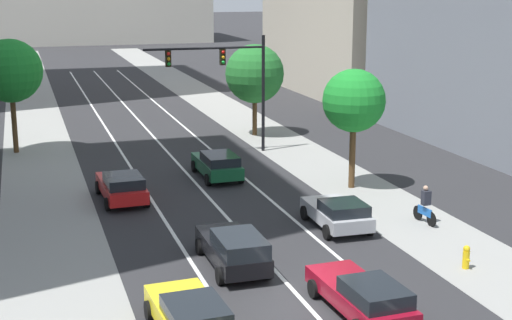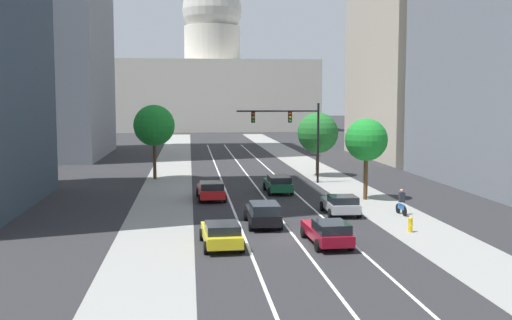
{
  "view_description": "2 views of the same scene",
  "coord_description": "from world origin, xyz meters",
  "px_view_note": "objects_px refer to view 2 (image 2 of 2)",
  "views": [
    {
      "loc": [
        -8.5,
        -21.61,
        10.38
      ],
      "look_at": [
        2.08,
        11.95,
        2.03
      ],
      "focal_mm": 52.77,
      "sensor_mm": 36.0,
      "label": 1
    },
    {
      "loc": [
        -5.75,
        -33.11,
        7.66
      ],
      "look_at": [
        0.0,
        20.63,
        2.32
      ],
      "focal_mm": 43.95,
      "sensor_mm": 36.0,
      "label": 2
    }
  ],
  "objects_px": {
    "car_green": "(278,184)",
    "car_yellow": "(221,233)",
    "car_crimson": "(328,232)",
    "traffic_signal_mast": "(294,127)",
    "cyclist": "(401,202)",
    "street_tree_mid_left": "(154,126)",
    "car_silver": "(341,204)",
    "capitol_building": "(213,82)",
    "fire_hydrant": "(410,224)",
    "car_red": "(211,190)",
    "car_black": "(263,213)",
    "street_tree_near_right": "(366,140)",
    "street_tree_mid_right": "(318,133)"
  },
  "relations": [
    {
      "from": "car_green",
      "to": "car_yellow",
      "type": "bearing_deg",
      "value": 162.81
    },
    {
      "from": "car_crimson",
      "to": "traffic_signal_mast",
      "type": "height_order",
      "value": "traffic_signal_mast"
    },
    {
      "from": "traffic_signal_mast",
      "to": "cyclist",
      "type": "height_order",
      "value": "traffic_signal_mast"
    },
    {
      "from": "traffic_signal_mast",
      "to": "cyclist",
      "type": "bearing_deg",
      "value": -74.34
    },
    {
      "from": "street_tree_mid_left",
      "to": "car_silver",
      "type": "bearing_deg",
      "value": -56.3
    },
    {
      "from": "car_green",
      "to": "traffic_signal_mast",
      "type": "relative_size",
      "value": 0.62
    },
    {
      "from": "car_yellow",
      "to": "car_crimson",
      "type": "height_order",
      "value": "car_crimson"
    },
    {
      "from": "capitol_building",
      "to": "fire_hydrant",
      "type": "distance_m",
      "value": 118.71
    },
    {
      "from": "car_silver",
      "to": "capitol_building",
      "type": "bearing_deg",
      "value": 3.53
    },
    {
      "from": "car_red",
      "to": "car_black",
      "type": "height_order",
      "value": "car_black"
    },
    {
      "from": "car_crimson",
      "to": "fire_hydrant",
      "type": "distance_m",
      "value": 6.02
    },
    {
      "from": "car_green",
      "to": "traffic_signal_mast",
      "type": "bearing_deg",
      "value": -21.34
    },
    {
      "from": "street_tree_near_right",
      "to": "capitol_building",
      "type": "bearing_deg",
      "value": 94.04
    },
    {
      "from": "car_black",
      "to": "street_tree_mid_right",
      "type": "bearing_deg",
      "value": -18.95
    },
    {
      "from": "capitol_building",
      "to": "car_black",
      "type": "relative_size",
      "value": 10.43
    },
    {
      "from": "car_black",
      "to": "fire_hydrant",
      "type": "relative_size",
      "value": 5.14
    },
    {
      "from": "car_green",
      "to": "traffic_signal_mast",
      "type": "xyz_separation_m",
      "value": [
        2.21,
        5.7,
        4.28
      ]
    },
    {
      "from": "car_yellow",
      "to": "car_silver",
      "type": "relative_size",
      "value": 1.12
    },
    {
      "from": "car_yellow",
      "to": "cyclist",
      "type": "relative_size",
      "value": 2.67
    },
    {
      "from": "car_black",
      "to": "car_crimson",
      "type": "bearing_deg",
      "value": -151.47
    },
    {
      "from": "car_black",
      "to": "street_tree_mid_right",
      "type": "distance_m",
      "value": 25.3
    },
    {
      "from": "car_red",
      "to": "car_crimson",
      "type": "height_order",
      "value": "car_red"
    },
    {
      "from": "capitol_building",
      "to": "car_yellow",
      "type": "height_order",
      "value": "capitol_building"
    },
    {
      "from": "car_yellow",
      "to": "street_tree_mid_right",
      "type": "xyz_separation_m",
      "value": [
        10.97,
        28.69,
        3.55
      ]
    },
    {
      "from": "capitol_building",
      "to": "car_crimson",
      "type": "relative_size",
      "value": 10.1
    },
    {
      "from": "fire_hydrant",
      "to": "street_tree_mid_left",
      "type": "height_order",
      "value": "street_tree_mid_left"
    },
    {
      "from": "car_red",
      "to": "street_tree_near_right",
      "type": "height_order",
      "value": "street_tree_near_right"
    },
    {
      "from": "car_green",
      "to": "street_tree_near_right",
      "type": "bearing_deg",
      "value": -122.96
    },
    {
      "from": "car_crimson",
      "to": "car_green",
      "type": "bearing_deg",
      "value": -2.28
    },
    {
      "from": "capitol_building",
      "to": "fire_hydrant",
      "type": "bearing_deg",
      "value": -86.69
    },
    {
      "from": "car_green",
      "to": "car_silver",
      "type": "xyz_separation_m",
      "value": [
        2.77,
        -9.89,
        -0.06
      ]
    },
    {
      "from": "street_tree_mid_left",
      "to": "car_green",
      "type": "bearing_deg",
      "value": -43.47
    },
    {
      "from": "capitol_building",
      "to": "car_yellow",
      "type": "xyz_separation_m",
      "value": [
        -4.15,
        -120.45,
        -10.8
      ]
    },
    {
      "from": "car_red",
      "to": "street_tree_mid_right",
      "type": "bearing_deg",
      "value": -41.13
    },
    {
      "from": "capitol_building",
      "to": "car_red",
      "type": "distance_m",
      "value": 105.91
    },
    {
      "from": "capitol_building",
      "to": "car_silver",
      "type": "xyz_separation_m",
      "value": [
        4.15,
        -112.27,
        -10.81
      ]
    },
    {
      "from": "car_red",
      "to": "car_crimson",
      "type": "xyz_separation_m",
      "value": [
        5.55,
        -15.32,
        -0.03
      ]
    },
    {
      "from": "car_yellow",
      "to": "street_tree_mid_right",
      "type": "bearing_deg",
      "value": -23.74
    },
    {
      "from": "car_black",
      "to": "cyclist",
      "type": "xyz_separation_m",
      "value": [
        9.49,
        2.68,
        0.05
      ]
    },
    {
      "from": "car_green",
      "to": "street_tree_mid_left",
      "type": "height_order",
      "value": "street_tree_mid_left"
    },
    {
      "from": "car_black",
      "to": "car_crimson",
      "type": "xyz_separation_m",
      "value": [
        2.78,
        -5.16,
        -0.08
      ]
    },
    {
      "from": "car_green",
      "to": "fire_hydrant",
      "type": "distance_m",
      "value": 16.54
    },
    {
      "from": "car_red",
      "to": "traffic_signal_mast",
      "type": "bearing_deg",
      "value": -44.06
    },
    {
      "from": "car_black",
      "to": "car_red",
      "type": "bearing_deg",
      "value": 15.38
    },
    {
      "from": "cyclist",
      "to": "street_tree_near_right",
      "type": "bearing_deg",
      "value": 0.64
    },
    {
      "from": "car_crimson",
      "to": "car_silver",
      "type": "bearing_deg",
      "value": -20.63
    },
    {
      "from": "street_tree_near_right",
      "to": "car_yellow",
      "type": "bearing_deg",
      "value": -129.54
    },
    {
      "from": "car_red",
      "to": "street_tree_near_right",
      "type": "bearing_deg",
      "value": -97.2
    },
    {
      "from": "car_silver",
      "to": "traffic_signal_mast",
      "type": "distance_m",
      "value": 16.19
    },
    {
      "from": "car_yellow",
      "to": "street_tree_mid_left",
      "type": "relative_size",
      "value": 0.65
    }
  ]
}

